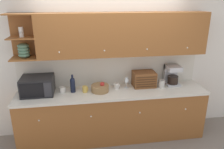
{
  "coord_description": "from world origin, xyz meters",
  "views": [
    {
      "loc": [
        -0.54,
        -3.72,
        2.42
      ],
      "look_at": [
        0.0,
        -0.22,
        1.17
      ],
      "focal_mm": 35.0,
      "sensor_mm": 36.0,
      "label": 1
    }
  ],
  "objects_px": {
    "coffee_maker": "(172,75)",
    "mug_blue_second": "(85,89)",
    "bread_box": "(144,79)",
    "microwave": "(38,85)",
    "wine_bottle": "(73,84)",
    "mug_patterned_third": "(62,90)",
    "storage_canister": "(162,84)",
    "mug": "(117,86)",
    "fruit_basket": "(100,88)",
    "wine_glass": "(127,81)"
  },
  "relations": [
    {
      "from": "wine_glass",
      "to": "microwave",
      "type": "bearing_deg",
      "value": -178.9
    },
    {
      "from": "bread_box",
      "to": "coffee_maker",
      "type": "xyz_separation_m",
      "value": [
        0.54,
        0.02,
        0.04
      ]
    },
    {
      "from": "microwave",
      "to": "storage_canister",
      "type": "xyz_separation_m",
      "value": [
        2.13,
        -0.05,
        -0.08
      ]
    },
    {
      "from": "mug_patterned_third",
      "to": "mug",
      "type": "bearing_deg",
      "value": 2.55
    },
    {
      "from": "microwave",
      "to": "mug_patterned_third",
      "type": "relative_size",
      "value": 4.84
    },
    {
      "from": "microwave",
      "to": "storage_canister",
      "type": "height_order",
      "value": "microwave"
    },
    {
      "from": "microwave",
      "to": "mug",
      "type": "bearing_deg",
      "value": 1.28
    },
    {
      "from": "wine_glass",
      "to": "bread_box",
      "type": "bearing_deg",
      "value": 5.55
    },
    {
      "from": "wine_bottle",
      "to": "mug_blue_second",
      "type": "distance_m",
      "value": 0.23
    },
    {
      "from": "fruit_basket",
      "to": "mug_blue_second",
      "type": "bearing_deg",
      "value": 177.82
    },
    {
      "from": "coffee_maker",
      "to": "bread_box",
      "type": "bearing_deg",
      "value": -178.01
    },
    {
      "from": "wine_glass",
      "to": "bread_box",
      "type": "xyz_separation_m",
      "value": [
        0.33,
        0.03,
        0.0
      ]
    },
    {
      "from": "mug_blue_second",
      "to": "wine_glass",
      "type": "distance_m",
      "value": 0.74
    },
    {
      "from": "bread_box",
      "to": "storage_canister",
      "type": "relative_size",
      "value": 2.77
    },
    {
      "from": "wine_glass",
      "to": "coffee_maker",
      "type": "relative_size",
      "value": 0.56
    },
    {
      "from": "wine_bottle",
      "to": "storage_canister",
      "type": "distance_m",
      "value": 1.56
    },
    {
      "from": "mug_patterned_third",
      "to": "wine_bottle",
      "type": "bearing_deg",
      "value": -1.48
    },
    {
      "from": "wine_glass",
      "to": "storage_canister",
      "type": "height_order",
      "value": "wine_glass"
    },
    {
      "from": "mug_patterned_third",
      "to": "mug",
      "type": "distance_m",
      "value": 0.94
    },
    {
      "from": "mug_patterned_third",
      "to": "fruit_basket",
      "type": "bearing_deg",
      "value": -4.61
    },
    {
      "from": "microwave",
      "to": "mug",
      "type": "xyz_separation_m",
      "value": [
        1.33,
        0.03,
        -0.1
      ]
    },
    {
      "from": "mug_patterned_third",
      "to": "storage_canister",
      "type": "distance_m",
      "value": 1.74
    },
    {
      "from": "coffee_maker",
      "to": "mug_blue_second",
      "type": "bearing_deg",
      "value": -175.24
    },
    {
      "from": "mug_patterned_third",
      "to": "storage_canister",
      "type": "height_order",
      "value": "storage_canister"
    },
    {
      "from": "microwave",
      "to": "fruit_basket",
      "type": "xyz_separation_m",
      "value": [
        1.03,
        -0.06,
        -0.09
      ]
    },
    {
      "from": "microwave",
      "to": "wine_bottle",
      "type": "height_order",
      "value": "wine_bottle"
    },
    {
      "from": "wine_bottle",
      "to": "mug",
      "type": "bearing_deg",
      "value": 3.5
    },
    {
      "from": "microwave",
      "to": "wine_glass",
      "type": "xyz_separation_m",
      "value": [
        1.51,
        0.03,
        -0.01
      ]
    },
    {
      "from": "mug_patterned_third",
      "to": "mug",
      "type": "relative_size",
      "value": 1.03
    },
    {
      "from": "mug",
      "to": "coffee_maker",
      "type": "xyz_separation_m",
      "value": [
        1.04,
        0.05,
        0.13
      ]
    },
    {
      "from": "microwave",
      "to": "mug_patterned_third",
      "type": "height_order",
      "value": "microwave"
    },
    {
      "from": "storage_canister",
      "to": "mug",
      "type": "bearing_deg",
      "value": 174.11
    },
    {
      "from": "fruit_basket",
      "to": "storage_canister",
      "type": "relative_size",
      "value": 2.08
    },
    {
      "from": "mug_patterned_third",
      "to": "storage_canister",
      "type": "xyz_separation_m",
      "value": [
        1.74,
        -0.04,
        0.02
      ]
    },
    {
      "from": "wine_glass",
      "to": "mug_patterned_third",
      "type": "bearing_deg",
      "value": -177.89
    },
    {
      "from": "fruit_basket",
      "to": "bread_box",
      "type": "distance_m",
      "value": 0.82
    },
    {
      "from": "mug_blue_second",
      "to": "wine_glass",
      "type": "xyz_separation_m",
      "value": [
        0.73,
        0.08,
        0.08
      ]
    },
    {
      "from": "mug_patterned_third",
      "to": "mug_blue_second",
      "type": "relative_size",
      "value": 1.0
    },
    {
      "from": "microwave",
      "to": "coffee_maker",
      "type": "distance_m",
      "value": 2.37
    },
    {
      "from": "microwave",
      "to": "storage_canister",
      "type": "bearing_deg",
      "value": -1.42
    },
    {
      "from": "fruit_basket",
      "to": "wine_glass",
      "type": "distance_m",
      "value": 0.49
    },
    {
      "from": "coffee_maker",
      "to": "mug",
      "type": "bearing_deg",
      "value": -177.27
    },
    {
      "from": "mug",
      "to": "storage_canister",
      "type": "relative_size",
      "value": 0.73
    },
    {
      "from": "mug_patterned_third",
      "to": "coffee_maker",
      "type": "height_order",
      "value": "coffee_maker"
    },
    {
      "from": "mug",
      "to": "mug_blue_second",
      "type": "bearing_deg",
      "value": -171.46
    },
    {
      "from": "microwave",
      "to": "mug",
      "type": "relative_size",
      "value": 5.01
    },
    {
      "from": "mug_patterned_third",
      "to": "storage_canister",
      "type": "bearing_deg",
      "value": -1.33
    },
    {
      "from": "mug",
      "to": "storage_canister",
      "type": "xyz_separation_m",
      "value": [
        0.8,
        -0.08,
        0.02
      ]
    },
    {
      "from": "wine_bottle",
      "to": "mug_patterned_third",
      "type": "bearing_deg",
      "value": 178.52
    },
    {
      "from": "wine_glass",
      "to": "wine_bottle",
      "type": "bearing_deg",
      "value": -177.2
    }
  ]
}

